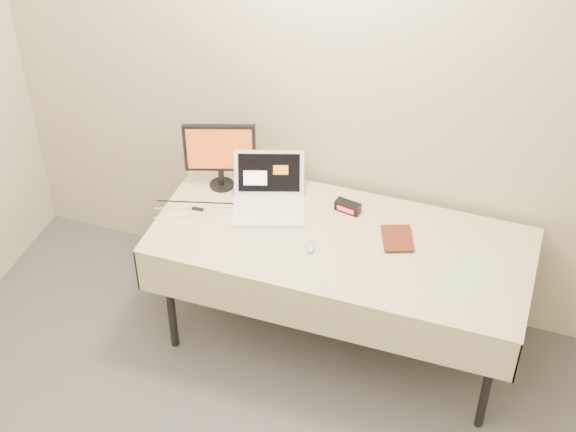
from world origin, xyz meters
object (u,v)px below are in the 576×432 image
(monitor, at_px, (220,151))
(book, at_px, (384,225))
(laptop, at_px, (269,195))
(table, at_px, (341,249))

(monitor, distance_m, book, 0.93)
(laptop, height_order, book, laptop)
(monitor, bearing_deg, book, -27.86)
(table, distance_m, book, 0.26)
(table, xyz_separation_m, book, (0.19, 0.06, 0.16))
(table, bearing_deg, monitor, 163.44)
(table, distance_m, laptop, 0.47)
(monitor, bearing_deg, table, -34.81)
(table, bearing_deg, book, 17.44)
(table, relative_size, book, 9.51)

